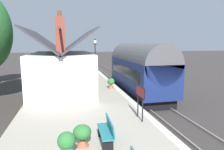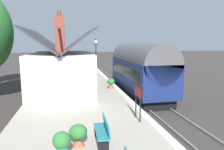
{
  "view_description": "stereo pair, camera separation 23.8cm",
  "coord_description": "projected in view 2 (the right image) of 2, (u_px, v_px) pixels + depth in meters",
  "views": [
    {
      "loc": [
        -14.42,
        4.93,
        4.38
      ],
      "look_at": [
        0.77,
        1.5,
        1.85
      ],
      "focal_mm": 32.29,
      "sensor_mm": 36.0,
      "label": 1
    },
    {
      "loc": [
        -14.47,
        4.7,
        4.38
      ],
      "look_at": [
        0.77,
        1.5,
        1.85
      ],
      "focal_mm": 32.29,
      "sensor_mm": 36.0,
      "label": 2
    }
  ],
  "objects": [
    {
      "name": "ground_plane",
      "position": [
        133.0,
        99.0,
        15.63
      ],
      "size": [
        160.0,
        160.0,
        0.0
      ],
      "primitive_type": "plane",
      "color": "#383330"
    },
    {
      "name": "rail_far",
      "position": [
        135.0,
        98.0,
        15.66
      ],
      "size": [
        52.0,
        0.08,
        0.14
      ],
      "primitive_type": "cube",
      "color": "gray",
      "rests_on": "ground"
    },
    {
      "name": "station_building",
      "position": [
        62.0,
        70.0,
        14.61
      ],
      "size": [
        7.45,
        4.38,
        5.43
      ],
      "color": "white",
      "rests_on": "platform"
    },
    {
      "name": "lamp_post_platform",
      "position": [
        96.0,
        50.0,
        20.91
      ],
      "size": [
        0.32,
        0.5,
        3.91
      ],
      "color": "black",
      "rests_on": "platform"
    },
    {
      "name": "rail_near",
      "position": [
        152.0,
        97.0,
        15.95
      ],
      "size": [
        52.0,
        0.08,
        0.14
      ],
      "primitive_type": "cube",
      "color": "gray",
      "rests_on": "ground"
    },
    {
      "name": "bench_near_building",
      "position": [
        103.0,
        130.0,
        7.05
      ],
      "size": [
        1.41,
        0.47,
        0.88
      ],
      "color": "#26727F",
      "rests_on": "platform"
    },
    {
      "name": "bench_mid_platform",
      "position": [
        78.0,
        69.0,
        23.01
      ],
      "size": [
        1.42,
        0.49,
        0.88
      ],
      "color": "#26727F",
      "rests_on": "platform"
    },
    {
      "name": "planter_bench_right",
      "position": [
        78.0,
        134.0,
        6.89
      ],
      "size": [
        0.63,
        0.63,
        0.85
      ],
      "color": "#9E5138",
      "rests_on": "platform"
    },
    {
      "name": "station_sign_board",
      "position": [
        138.0,
        95.0,
        9.12
      ],
      "size": [
        0.96,
        0.06,
        1.57
      ],
      "color": "black",
      "rests_on": "platform"
    },
    {
      "name": "planter_bench_left",
      "position": [
        94.0,
        76.0,
        18.12
      ],
      "size": [
        0.65,
        0.65,
        0.92
      ],
      "color": "#9E5138",
      "rests_on": "platform"
    },
    {
      "name": "planter_corner_building",
      "position": [
        111.0,
        83.0,
        15.47
      ],
      "size": [
        0.55,
        0.55,
        0.82
      ],
      "color": "#9E5138",
      "rests_on": "platform"
    },
    {
      "name": "platform",
      "position": [
        78.0,
        97.0,
        14.71
      ],
      "size": [
        32.0,
        6.45,
        0.85
      ],
      "primitive_type": "cube",
      "color": "#A39B8C",
      "rests_on": "ground"
    },
    {
      "name": "platform_edge_coping",
      "position": [
        118.0,
        89.0,
        15.25
      ],
      "size": [
        32.0,
        0.36,
        0.02
      ],
      "primitive_type": "cube",
      "color": "beige",
      "rests_on": "platform"
    },
    {
      "name": "planter_edge_far",
      "position": [
        62.0,
        143.0,
        6.13
      ],
      "size": [
        0.55,
        0.55,
        0.89
      ],
      "color": "teal",
      "rests_on": "platform"
    },
    {
      "name": "train",
      "position": [
        140.0,
        69.0,
        16.51
      ],
      "size": [
        8.92,
        2.73,
        4.32
      ],
      "color": "black",
      "rests_on": "ground"
    }
  ]
}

